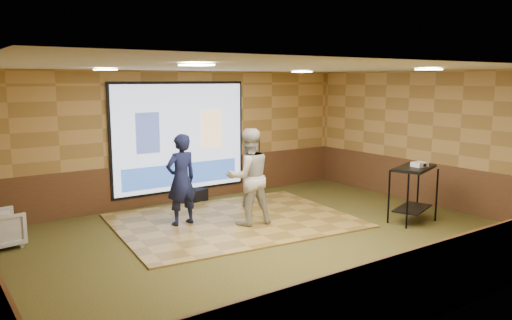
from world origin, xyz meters
TOP-DOWN VIEW (x-y plane):
  - ground at (0.00, 0.00)m, footprint 9.00×9.00m
  - room_shell at (0.00, 0.00)m, footprint 9.04×7.04m
  - wainscot_back at (0.00, 3.48)m, footprint 9.00×0.04m
  - wainscot_front at (0.00, -3.48)m, footprint 9.00×0.04m
  - wainscot_right at (4.48, 0.00)m, footprint 0.04×7.00m
  - projector_screen at (0.00, 3.44)m, footprint 3.32×0.06m
  - downlight_nw at (-2.20, 1.80)m, footprint 0.32×0.32m
  - downlight_ne at (2.20, 1.80)m, footprint 0.32×0.32m
  - downlight_sw at (-2.20, -1.50)m, footprint 0.32×0.32m
  - downlight_se at (2.20, -1.50)m, footprint 0.32×0.32m
  - dance_floor at (0.11, 1.34)m, footprint 4.87×3.91m
  - player_left at (-0.88, 1.66)m, footprint 0.69×0.49m
  - player_right at (0.19, 0.95)m, footprint 1.01×0.85m
  - av_table at (2.98, -0.72)m, footprint 1.06×0.56m
  - projector at (3.06, -0.77)m, footprint 0.28×0.24m
  - mic_stand at (1.91, 3.11)m, footprint 0.61×0.25m
  - banquet_chair at (-3.97, 2.27)m, footprint 0.79×0.77m
  - duffel_bag at (0.27, 3.22)m, footprint 0.54×0.45m

SIDE VIEW (x-z plane):
  - ground at x=0.00m, z-range 0.00..0.00m
  - dance_floor at x=0.11m, z-range 0.00..0.03m
  - duffel_bag at x=0.27m, z-range 0.00..0.29m
  - banquet_chair at x=-3.97m, z-range 0.00..0.63m
  - wainscot_back at x=0.00m, z-range 0.00..0.95m
  - wainscot_front at x=0.00m, z-range 0.00..0.95m
  - wainscot_right at x=4.48m, z-range 0.00..0.95m
  - mic_stand at x=1.91m, z-range -0.28..1.27m
  - av_table at x=2.98m, z-range 0.25..1.37m
  - player_left at x=-0.88m, z-range 0.03..1.79m
  - player_right at x=0.19m, z-range 0.03..1.89m
  - projector at x=3.06m, z-range 1.12..1.21m
  - projector_screen at x=0.00m, z-range 0.21..2.73m
  - room_shell at x=0.00m, z-range 0.58..3.60m
  - downlight_nw at x=-2.20m, z-range 2.96..2.98m
  - downlight_ne at x=2.20m, z-range 2.96..2.98m
  - downlight_sw at x=-2.20m, z-range 2.96..2.98m
  - downlight_se at x=2.20m, z-range 2.96..2.98m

